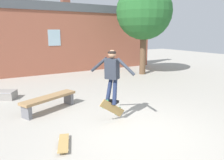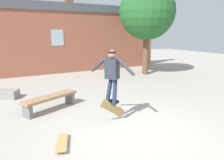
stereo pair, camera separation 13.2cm
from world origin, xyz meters
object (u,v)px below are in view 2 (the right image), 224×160
at_px(skateboard_resting, 62,142).
at_px(skater, 112,72).
at_px(park_bench, 50,100).
at_px(skateboard_flipping, 112,108).
at_px(tree_right, 147,12).

bearing_deg(skateboard_resting, skater, -48.26).
bearing_deg(park_bench, skater, -78.06).
bearing_deg(skateboard_flipping, park_bench, 114.35).
relative_size(tree_right, skater, 3.49).
relative_size(tree_right, park_bench, 2.71).
xyz_separation_m(tree_right, skateboard_flipping, (-5.07, -5.08, -3.09)).
distance_m(tree_right, skateboard_flipping, 7.81).
bearing_deg(skateboard_resting, park_bench, 12.53).
bearing_deg(skateboard_flipping, skateboard_resting, -170.74).
xyz_separation_m(tree_right, skater, (-5.06, -5.05, -2.10)).
bearing_deg(skateboard_flipping, tree_right, 34.23).
xyz_separation_m(tree_right, park_bench, (-6.30, -3.33, -3.14)).
xyz_separation_m(skateboard_flipping, skateboard_resting, (-1.57, -0.57, -0.32)).
relative_size(tree_right, skateboard_resting, 5.97).
height_order(tree_right, skater, tree_right).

